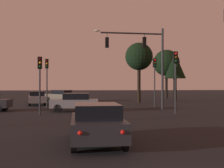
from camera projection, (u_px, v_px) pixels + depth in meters
ground_plane at (99, 106)px, 29.94m from camera, size 168.00×168.00×0.00m
traffic_signal_mast_arm at (144, 53)px, 25.78m from camera, size 6.27×0.61×7.29m
traffic_light_corner_left at (40, 74)px, 21.36m from camera, size 0.36×0.38×4.30m
traffic_light_corner_right at (176, 70)px, 21.90m from camera, size 0.31×0.36×4.74m
traffic_light_median at (155, 73)px, 28.86m from camera, size 0.35×0.38×4.85m
traffic_light_far_side at (47, 73)px, 27.34m from camera, size 0.31×0.36×4.67m
car_nearside_lane at (97, 123)px, 10.95m from camera, size 1.97×4.25×1.52m
car_crossing_left at (75, 102)px, 24.31m from camera, size 4.07×2.03×1.52m
car_far_lane at (37, 98)px, 31.92m from camera, size 2.52×4.76×1.52m
car_parked_lot at (61, 96)px, 38.00m from camera, size 4.38×4.00×1.52m
tree_behind_sign at (175, 66)px, 39.82m from camera, size 2.95×2.95×6.58m
tree_left_far at (166, 63)px, 48.05m from camera, size 4.37×4.37×8.03m
tree_center_horizon at (139, 57)px, 35.05m from camera, size 3.35×3.35×7.32m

